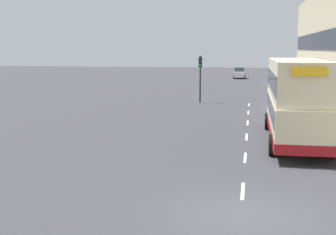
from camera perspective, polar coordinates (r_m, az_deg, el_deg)
name	(u,v)px	position (r m, az deg, el deg)	size (l,w,h in m)	color
ground_plane	(241,214)	(14.34, 8.91, -11.51)	(220.00, 220.00, 0.00)	#38383D
pavement	(311,94)	(52.59, 17.04, 2.79)	(5.00, 93.00, 0.14)	#A39E93
lane_mark_0	(243,191)	(16.48, 9.10, -8.84)	(0.12, 2.00, 0.01)	silver
lane_mark_1	(245,158)	(21.37, 9.39, -4.84)	(0.12, 2.00, 0.01)	silver
lane_mark_2	(247,137)	(26.33, 9.56, -2.35)	(0.12, 2.00, 0.01)	silver
lane_mark_3	(248,123)	(31.33, 9.68, -0.64)	(0.12, 2.00, 0.01)	silver
lane_mark_4	(248,113)	(36.34, 9.77, 0.59)	(0.12, 2.00, 0.01)	silver
lane_mark_5	(249,105)	(41.37, 9.83, 1.53)	(0.12, 2.00, 0.01)	silver
double_decker_bus_near	(296,99)	(25.13, 15.31, 2.21)	(2.85, 11.09, 4.30)	beige
car_0	(239,73)	(78.21, 8.70, 5.37)	(1.90, 3.99, 1.79)	silver
traffic_light_far_kerb	(200,71)	(42.41, 3.96, 5.67)	(0.30, 0.32, 4.22)	black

